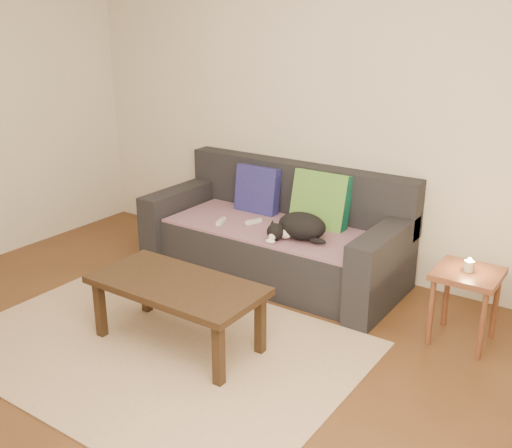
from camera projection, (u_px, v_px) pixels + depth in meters
name	position (u px, v px, depth m)	size (l,w,h in m)	color
ground	(141.00, 358.00, 3.75)	(4.50, 4.50, 0.00)	brown
back_wall	(306.00, 109.00, 4.87)	(4.50, 0.04, 2.60)	beige
sofa	(277.00, 238.00, 4.87)	(2.10, 0.94, 0.87)	#232328
throw_blanket	(271.00, 227.00, 4.76)	(1.66, 0.74, 0.02)	#42294D
cushion_navy	(257.00, 190.00, 5.06)	(0.39, 0.10, 0.39)	#151045
cushion_green	(321.00, 202.00, 4.73)	(0.47, 0.12, 0.47)	#0D543E
cat	(300.00, 227.00, 4.46)	(0.46, 0.41, 0.20)	black
wii_remote_a	(221.00, 221.00, 4.82)	(0.15, 0.04, 0.03)	white
wii_remote_b	(254.00, 222.00, 4.81)	(0.15, 0.04, 0.03)	white
side_table	(467.00, 284.00, 3.81)	(0.40, 0.40, 0.50)	brown
candle	(469.00, 266.00, 3.77)	(0.06, 0.06, 0.09)	beige
rug	(158.00, 346.00, 3.87)	(2.50, 1.80, 0.01)	tan
coffee_table	(177.00, 290.00, 3.77)	(1.12, 0.56, 0.45)	#322113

